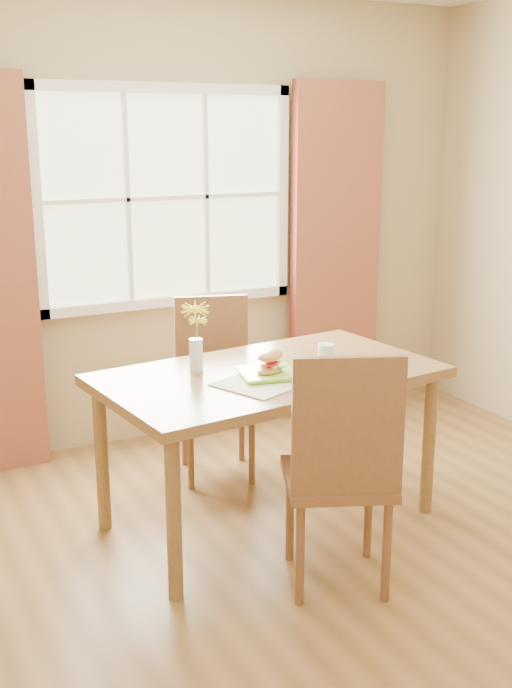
{
  "coord_description": "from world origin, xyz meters",
  "views": [
    {
      "loc": [
        -1.74,
        -2.72,
        1.9
      ],
      "look_at": [
        -0.11,
        0.48,
        0.94
      ],
      "focal_mm": 42.0,
      "sensor_mm": 36.0,
      "label": 1
    }
  ],
  "objects_px": {
    "flower_vase": "(196,331)",
    "croissant_sandwich": "(270,363)",
    "chair_near": "(342,463)",
    "chair_far": "(214,378)",
    "dining_table": "(269,387)",
    "water_glass": "(326,357)"
  },
  "relations": [
    {
      "from": "chair_near",
      "to": "croissant_sandwich",
      "type": "xyz_separation_m",
      "value": [
        -0.01,
        0.61,
        0.27
      ]
    },
    {
      "from": "dining_table",
      "to": "flower_vase",
      "type": "relative_size",
      "value": 5.09
    },
    {
      "from": "water_glass",
      "to": "croissant_sandwich",
      "type": "bearing_deg",
      "value": -177.05
    },
    {
      "from": "chair_near",
      "to": "flower_vase",
      "type": "relative_size",
      "value": 3.2
    },
    {
      "from": "croissant_sandwich",
      "to": "flower_vase",
      "type": "xyz_separation_m",
      "value": [
        -0.27,
        0.24,
        0.12
      ]
    },
    {
      "from": "chair_far",
      "to": "water_glass",
      "type": "distance_m",
      "value": 0.87
    },
    {
      "from": "dining_table",
      "to": "chair_far",
      "type": "bearing_deg",
      "value": 81.59
    },
    {
      "from": "chair_near",
      "to": "water_glass",
      "type": "bearing_deg",
      "value": 86.91
    },
    {
      "from": "water_glass",
      "to": "chair_far",
      "type": "bearing_deg",
      "value": 107.09
    },
    {
      "from": "flower_vase",
      "to": "dining_table",
      "type": "bearing_deg",
      "value": -24.5
    },
    {
      "from": "chair_near",
      "to": "water_glass",
      "type": "height_order",
      "value": "chair_near"
    },
    {
      "from": "chair_near",
      "to": "chair_far",
      "type": "height_order",
      "value": "chair_near"
    },
    {
      "from": "dining_table",
      "to": "croissant_sandwich",
      "type": "relative_size",
      "value": 9.25
    },
    {
      "from": "flower_vase",
      "to": "croissant_sandwich",
      "type": "bearing_deg",
      "value": -42.25
    },
    {
      "from": "croissant_sandwich",
      "to": "dining_table",
      "type": "bearing_deg",
      "value": 36.01
    },
    {
      "from": "dining_table",
      "to": "chair_near",
      "type": "bearing_deg",
      "value": -99.31
    },
    {
      "from": "water_glass",
      "to": "flower_vase",
      "type": "distance_m",
      "value": 0.64
    },
    {
      "from": "chair_far",
      "to": "croissant_sandwich",
      "type": "bearing_deg",
      "value": -78.68
    },
    {
      "from": "dining_table",
      "to": "water_glass",
      "type": "height_order",
      "value": "water_glass"
    },
    {
      "from": "chair_near",
      "to": "chair_far",
      "type": "relative_size",
      "value": 1.07
    },
    {
      "from": "croissant_sandwich",
      "to": "chair_far",
      "type": "bearing_deg",
      "value": 56.61
    },
    {
      "from": "chair_near",
      "to": "chair_far",
      "type": "xyz_separation_m",
      "value": [
        0.06,
        1.41,
        -0.04
      ]
    }
  ]
}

